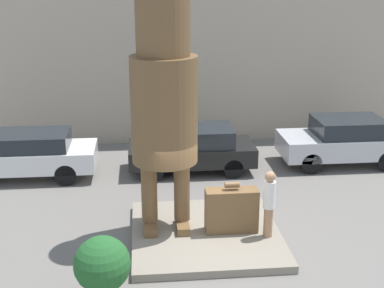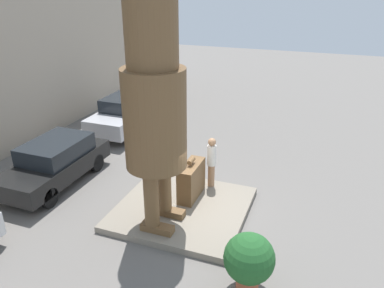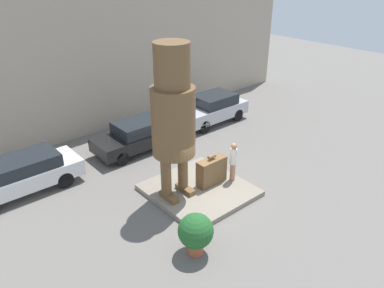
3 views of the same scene
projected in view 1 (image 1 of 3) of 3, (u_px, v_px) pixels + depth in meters
ground_plane at (206, 238)px, 13.55m from camera, size 60.00×60.00×0.00m
pedestal at (206, 234)px, 13.52m from camera, size 3.70×3.81×0.20m
building_backdrop at (180, 47)px, 20.24m from camera, size 28.00×0.60×7.38m
statue_figure at (164, 94)px, 12.62m from camera, size 1.60×1.60×5.93m
giant_suitcase at (231, 210)px, 13.33m from camera, size 1.31×0.48×1.31m
tourist at (269, 201)px, 12.93m from camera, size 0.29×0.29×1.71m
parked_car_white at (23, 154)px, 17.23m from camera, size 4.75×1.78×1.52m
parked_car_black at (193, 148)px, 17.82m from camera, size 4.17×1.79×1.51m
parked_car_silver at (343, 140)px, 18.46m from camera, size 4.22×1.88×1.63m
planter_pot at (102, 266)px, 10.66m from camera, size 1.15×1.15×1.46m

